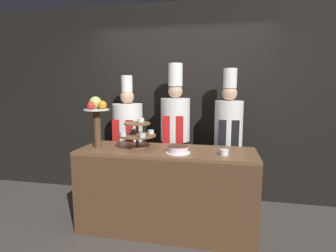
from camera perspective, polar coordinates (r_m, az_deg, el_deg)
name	(u,v)px	position (r m, az deg, el deg)	size (l,w,h in m)	color
ground_plane	(160,245)	(2.99, -1.76, -24.42)	(14.00, 14.00, 0.00)	#47423D
wall_back	(181,103)	(3.85, 2.76, 5.10)	(10.00, 0.06, 2.80)	black
buffet_counter	(166,190)	(3.06, -0.38, -13.75)	(1.95, 0.64, 0.94)	brown
tiered_stand	(137,133)	(2.98, -6.68, -1.53)	(0.42, 0.42, 0.33)	brown
fruit_pedestal	(97,113)	(3.09, -15.28, 2.75)	(0.29, 0.29, 0.58)	brown
cake_round	(178,150)	(2.76, 2.18, -5.14)	(0.26, 0.26, 0.08)	white
cup_white	(224,152)	(2.73, 12.12, -5.63)	(0.09, 0.09, 0.06)	white
chef_left	(128,136)	(3.69, -8.71, -2.08)	(0.41, 0.41, 1.78)	#28282D
chef_center_left	(175,131)	(3.51, 1.58, -1.17)	(0.39, 0.39, 1.93)	#38332D
chef_center_right	(228,135)	(3.46, 12.96, -1.94)	(0.36, 0.36, 1.86)	#28282D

